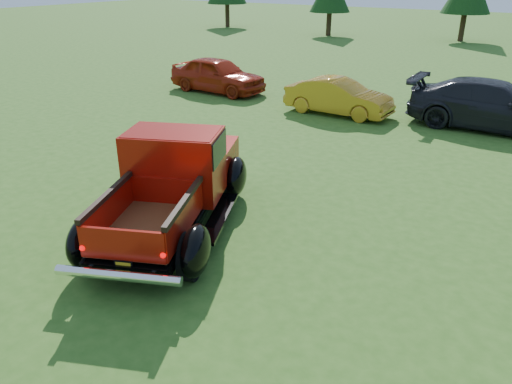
% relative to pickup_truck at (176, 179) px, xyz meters
% --- Properties ---
extents(ground, '(120.00, 120.00, 0.00)m').
position_rel_pickup_truck_xyz_m(ground, '(1.38, -0.13, -0.85)').
color(ground, '#2E5718').
rests_on(ground, ground).
extents(pickup_truck, '(3.73, 5.12, 1.79)m').
position_rel_pickup_truck_xyz_m(pickup_truck, '(0.00, 0.00, 0.00)').
color(pickup_truck, black).
rests_on(pickup_truck, ground).
extents(show_car_red, '(4.04, 1.75, 1.36)m').
position_rel_pickup_truck_xyz_m(show_car_red, '(-6.13, 9.37, -0.17)').
color(show_car_red, '#9E240E').
rests_on(show_car_red, ground).
extents(show_car_yellow, '(3.60, 1.29, 1.18)m').
position_rel_pickup_truck_xyz_m(show_car_yellow, '(-0.68, 8.86, -0.26)').
color(show_car_yellow, '#C3871A').
rests_on(show_car_yellow, ground).
extents(show_car_grey, '(5.07, 2.20, 1.45)m').
position_rel_pickup_truck_xyz_m(show_car_grey, '(3.95, 9.86, -0.12)').
color(show_car_grey, black).
rests_on(show_car_grey, ground).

